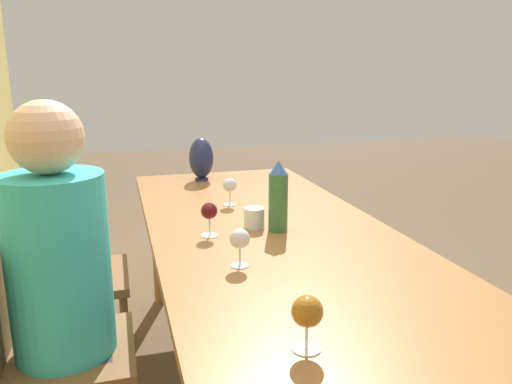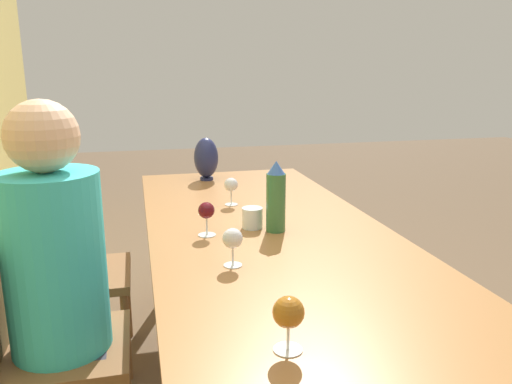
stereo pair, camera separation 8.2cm
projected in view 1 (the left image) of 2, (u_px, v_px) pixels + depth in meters
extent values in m
cube|color=#936033|center=(268.00, 231.00, 2.03)|extent=(2.26, 0.95, 0.04)
cylinder|color=#936033|center=(276.00, 234.00, 3.18)|extent=(0.07, 0.07, 0.73)
cylinder|color=#936033|center=(158.00, 245.00, 2.99)|extent=(0.07, 0.07, 0.73)
cylinder|color=#336638|center=(278.00, 202.00, 1.95)|extent=(0.08, 0.08, 0.23)
cone|color=#33599E|center=(279.00, 167.00, 1.91)|extent=(0.07, 0.07, 0.05)
cylinder|color=silver|center=(254.00, 218.00, 2.00)|extent=(0.08, 0.08, 0.08)
cylinder|color=#1E234C|center=(202.00, 179.00, 2.86)|extent=(0.08, 0.08, 0.01)
ellipsoid|color=#1E234C|center=(201.00, 158.00, 2.83)|extent=(0.14, 0.14, 0.23)
cylinder|color=silver|center=(230.00, 205.00, 2.34)|extent=(0.06, 0.06, 0.00)
cylinder|color=silver|center=(230.00, 198.00, 2.33)|extent=(0.01, 0.01, 0.07)
sphere|color=silver|center=(230.00, 185.00, 2.32)|extent=(0.06, 0.06, 0.06)
cylinder|color=silver|center=(210.00, 235.00, 1.91)|extent=(0.07, 0.07, 0.00)
cylinder|color=silver|center=(210.00, 226.00, 1.90)|extent=(0.01, 0.01, 0.07)
sphere|color=#510C14|center=(209.00, 211.00, 1.89)|extent=(0.06, 0.06, 0.06)
cylinder|color=silver|center=(306.00, 348.00, 1.14)|extent=(0.07, 0.07, 0.00)
cylinder|color=silver|center=(307.00, 336.00, 1.13)|extent=(0.01, 0.01, 0.06)
sphere|color=#995B19|center=(307.00, 311.00, 1.12)|extent=(0.07, 0.07, 0.07)
cylinder|color=silver|center=(240.00, 265.00, 1.62)|extent=(0.06, 0.06, 0.00)
cylinder|color=silver|center=(240.00, 256.00, 1.61)|extent=(0.01, 0.01, 0.06)
sphere|color=silver|center=(240.00, 239.00, 1.60)|extent=(0.07, 0.07, 0.07)
cube|color=brown|center=(68.00, 355.00, 1.70)|extent=(0.44, 0.44, 0.04)
cylinder|color=brown|center=(128.00, 374.00, 1.98)|extent=(0.04, 0.04, 0.43)
cube|color=brown|center=(79.00, 279.00, 2.31)|extent=(0.44, 0.44, 0.04)
cube|color=brown|center=(27.00, 238.00, 2.20)|extent=(0.40, 0.03, 0.40)
cylinder|color=brown|center=(126.00, 339.00, 2.23)|extent=(0.04, 0.04, 0.43)
cylinder|color=brown|center=(124.00, 302.00, 2.59)|extent=(0.04, 0.04, 0.43)
cylinder|color=brown|center=(35.00, 352.00, 2.13)|extent=(0.04, 0.04, 0.43)
cylinder|color=brown|center=(45.00, 312.00, 2.49)|extent=(0.04, 0.04, 0.43)
cylinder|color=#33B7BC|center=(59.00, 266.00, 1.62)|extent=(0.33, 0.33, 0.61)
sphere|color=#D6A884|center=(46.00, 137.00, 1.52)|extent=(0.23, 0.23, 0.23)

